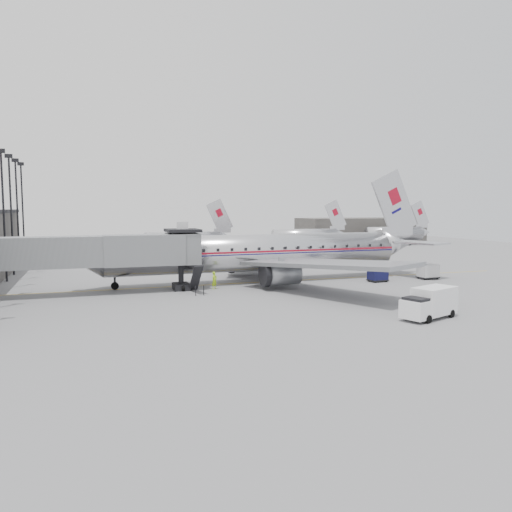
{
  "coord_description": "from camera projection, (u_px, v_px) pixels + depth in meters",
  "views": [
    {
      "loc": [
        -18.35,
        -47.76,
        8.59
      ],
      "look_at": [
        -0.71,
        4.56,
        3.2
      ],
      "focal_mm": 35.0,
      "sensor_mm": 36.0,
      "label": 1
    }
  ],
  "objects": [
    {
      "name": "baggage_cart_navy",
      "position": [
        378.0,
        274.0,
        57.75
      ],
      "size": [
        2.18,
        1.71,
        1.64
      ],
      "rotation": [
        0.0,
        0.0,
        0.06
      ],
      "color": "#0D0E34",
      "rests_on": "ground"
    },
    {
      "name": "airliner",
      "position": [
        263.0,
        252.0,
        57.76
      ],
      "size": [
        42.64,
        39.5,
        13.48
      ],
      "rotation": [
        0.0,
        0.0,
        0.03
      ],
      "color": "silver",
      "rests_on": "ground"
    },
    {
      "name": "service_van",
      "position": [
        429.0,
        302.0,
        38.55
      ],
      "size": [
        5.46,
        3.58,
        2.4
      ],
      "rotation": [
        0.0,
        0.0,
        0.35
      ],
      "color": "white",
      "rests_on": "ground"
    },
    {
      "name": "ground",
      "position": [
        277.0,
        290.0,
        51.71
      ],
      "size": [
        160.0,
        160.0,
        0.0
      ],
      "primitive_type": "plane",
      "color": "slate",
      "rests_on": "ground"
    },
    {
      "name": "distant_aircraft_mid",
      "position": [
        306.0,
        236.0,
        102.52
      ],
      "size": [
        16.39,
        3.2,
        10.26
      ],
      "color": "silver",
      "rests_on": "ground"
    },
    {
      "name": "apron_line",
      "position": [
        282.0,
        281.0,
        58.32
      ],
      "size": [
        60.0,
        0.15,
        0.01
      ],
      "primitive_type": "cube",
      "rotation": [
        0.0,
        0.0,
        1.57
      ],
      "color": "gold",
      "rests_on": "ground"
    },
    {
      "name": "distant_aircraft_far",
      "position": [
        395.0,
        233.0,
        113.93
      ],
      "size": [
        16.39,
        3.2,
        10.26
      ],
      "color": "silver",
      "rests_on": "ground"
    },
    {
      "name": "ramp_worker",
      "position": [
        214.0,
        280.0,
        52.58
      ],
      "size": [
        0.8,
        0.74,
        1.85
      ],
      "primitive_type": "imported",
      "rotation": [
        0.0,
        0.0,
        0.6
      ],
      "color": "#97C917",
      "rests_on": "ground"
    },
    {
      "name": "hangar",
      "position": [
        360.0,
        230.0,
        122.31
      ],
      "size": [
        30.0,
        12.0,
        6.0
      ],
      "primitive_type": "cube",
      "color": "#3A3734",
      "rests_on": "ground"
    },
    {
      "name": "baggage_cart_white",
      "position": [
        428.0,
        271.0,
        59.96
      ],
      "size": [
        2.29,
        1.76,
        1.77
      ],
      "rotation": [
        0.0,
        0.0,
        0.02
      ],
      "color": "silver",
      "rests_on": "ground"
    },
    {
      "name": "jet_bridge",
      "position": [
        107.0,
        252.0,
        49.47
      ],
      "size": [
        21.0,
        6.2,
        7.1
      ],
      "color": "slate",
      "rests_on": "ground"
    },
    {
      "name": "distant_aircraft_near",
      "position": [
        185.0,
        240.0,
        90.49
      ],
      "size": [
        16.39,
        3.2,
        10.26
      ],
      "color": "silver",
      "rests_on": "ground"
    }
  ]
}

